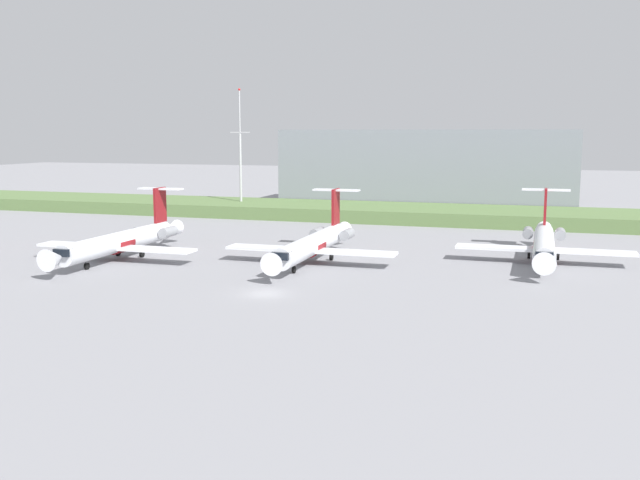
{
  "coord_description": "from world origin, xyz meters",
  "views": [
    {
      "loc": [
        27.63,
        -68.86,
        17.06
      ],
      "look_at": [
        0.0,
        19.62,
        3.0
      ],
      "focal_mm": 39.76,
      "sensor_mm": 36.0,
      "label": 1
    }
  ],
  "objects_px": {
    "regional_jet_second": "(122,241)",
    "regional_jet_third": "(314,243)",
    "regional_jet_fourth": "(544,243)",
    "antenna_mast": "(240,162)"
  },
  "relations": [
    {
      "from": "regional_jet_second",
      "to": "antenna_mast",
      "type": "relative_size",
      "value": 1.18
    },
    {
      "from": "regional_jet_second",
      "to": "regional_jet_fourth",
      "type": "height_order",
      "value": "same"
    },
    {
      "from": "regional_jet_third",
      "to": "regional_jet_fourth",
      "type": "height_order",
      "value": "same"
    },
    {
      "from": "regional_jet_third",
      "to": "regional_jet_fourth",
      "type": "xyz_separation_m",
      "value": [
        29.23,
        9.52,
        0.0
      ]
    },
    {
      "from": "regional_jet_third",
      "to": "regional_jet_second",
      "type": "bearing_deg",
      "value": -167.85
    },
    {
      "from": "regional_jet_third",
      "to": "antenna_mast",
      "type": "bearing_deg",
      "value": 122.81
    },
    {
      "from": "regional_jet_second",
      "to": "regional_jet_third",
      "type": "relative_size",
      "value": 1.0
    },
    {
      "from": "regional_jet_fourth",
      "to": "antenna_mast",
      "type": "xyz_separation_m",
      "value": [
        -61.94,
        41.22,
        8.32
      ]
    },
    {
      "from": "regional_jet_second",
      "to": "regional_jet_third",
      "type": "height_order",
      "value": "same"
    },
    {
      "from": "regional_jet_second",
      "to": "regional_jet_third",
      "type": "xyz_separation_m",
      "value": [
        25.71,
        5.53,
        0.0
      ]
    }
  ]
}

